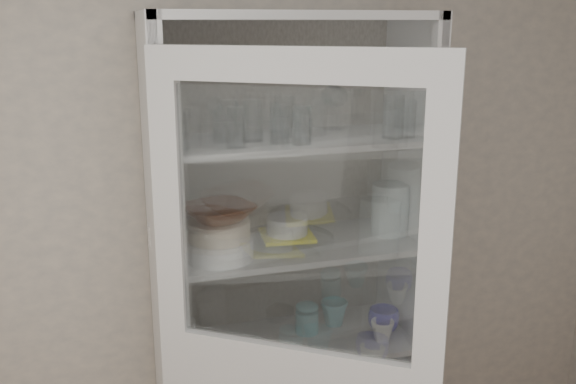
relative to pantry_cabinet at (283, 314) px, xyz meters
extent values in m
cube|color=#A59F98|center=(-0.20, 0.16, 0.36)|extent=(3.60, 0.02, 2.60)
cube|color=silver|center=(-0.48, -0.06, 0.11)|extent=(0.03, 0.45, 2.10)
cube|color=silver|center=(0.48, -0.06, 0.11)|extent=(0.03, 0.45, 2.10)
cube|color=slate|center=(0.00, 0.15, 0.11)|extent=(1.00, 0.03, 2.10)
cube|color=silver|center=(0.00, -0.06, 1.14)|extent=(1.00, 0.45, 0.03)
cube|color=silver|center=(0.00, -0.08, -0.09)|extent=(0.94, 0.42, 0.02)
cube|color=silver|center=(0.00, -0.08, 0.31)|extent=(0.94, 0.42, 0.02)
cube|color=silver|center=(0.00, -0.08, 0.71)|extent=(0.94, 0.42, 0.02)
cube|color=silver|center=(-0.13, -0.55, 1.01)|extent=(0.76, 0.56, 0.10)
cube|color=silver|center=(-0.46, -0.31, 0.56)|extent=(0.10, 0.08, 0.80)
cube|color=silver|center=(0.20, -0.78, 0.56)|extent=(0.10, 0.08, 0.80)
cube|color=silver|center=(-0.13, -0.55, 0.56)|extent=(0.59, 0.43, 0.78)
cylinder|color=silver|center=(-0.41, -0.21, 0.79)|extent=(0.07, 0.07, 0.13)
cylinder|color=silver|center=(-0.22, -0.20, 0.79)|extent=(0.08, 0.08, 0.13)
cylinder|color=silver|center=(0.01, -0.18, 0.78)|extent=(0.08, 0.08, 0.13)
cylinder|color=silver|center=(-0.06, -0.17, 0.79)|extent=(0.09, 0.09, 0.13)
cylinder|color=silver|center=(0.01, -0.20, 0.79)|extent=(0.09, 0.09, 0.13)
cylinder|color=silver|center=(0.35, -0.19, 0.80)|extent=(0.08, 0.08, 0.15)
cylinder|color=silver|center=(0.41, -0.18, 0.79)|extent=(0.08, 0.08, 0.13)
cylinder|color=silver|center=(-0.25, -0.09, 0.78)|extent=(0.07, 0.07, 0.13)
cylinder|color=silver|center=(-0.22, -0.06, 0.79)|extent=(0.09, 0.09, 0.14)
cylinder|color=silver|center=(-0.04, -0.08, 0.78)|extent=(0.08, 0.08, 0.13)
cylinder|color=silver|center=(-0.14, -0.09, 0.79)|extent=(0.09, 0.09, 0.14)
cylinder|color=silver|center=(-0.01, -0.05, 0.80)|extent=(0.10, 0.10, 0.15)
cylinder|color=white|center=(-0.28, -0.15, 0.36)|extent=(0.24, 0.24, 0.07)
cylinder|color=white|center=(-0.41, 0.04, 0.36)|extent=(0.19, 0.19, 0.08)
cylinder|color=beige|center=(-0.28, -0.15, 0.42)|extent=(0.27, 0.27, 0.07)
imported|color=#4B2414|center=(-0.28, -0.15, 0.49)|extent=(0.30, 0.30, 0.06)
cylinder|color=silver|center=(0.00, -0.06, 0.33)|extent=(0.46, 0.46, 0.02)
cube|color=yellow|center=(0.00, -0.06, 0.35)|extent=(0.21, 0.21, 0.01)
cylinder|color=white|center=(0.00, -0.06, 0.39)|extent=(0.20, 0.20, 0.07)
cylinder|color=#A7B3B3|center=(0.41, -0.08, 0.42)|extent=(0.14, 0.14, 0.20)
imported|color=#24289F|center=(0.38, -0.12, -0.03)|extent=(0.13, 0.13, 0.10)
imported|color=#227283|center=(0.22, 0.00, -0.03)|extent=(0.12, 0.12, 0.10)
imported|color=white|center=(0.35, -0.18, -0.04)|extent=(0.12, 0.12, 0.08)
cylinder|color=#227283|center=(0.09, -0.03, -0.03)|extent=(0.09, 0.09, 0.09)
ellipsoid|color=#227283|center=(0.09, -0.03, 0.02)|extent=(0.09, 0.09, 0.02)
cylinder|color=#A2A3A9|center=(-0.16, -0.11, -0.06)|extent=(0.09, 0.09, 0.04)
cylinder|color=white|center=(-0.41, -0.05, -0.02)|extent=(0.14, 0.14, 0.13)
camera|label=1|loc=(-0.68, -2.24, 1.12)|focal=40.00mm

